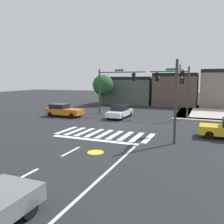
{
  "coord_description": "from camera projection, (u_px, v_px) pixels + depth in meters",
  "views": [
    {
      "loc": [
        7.53,
        -21.31,
        4.35
      ],
      "look_at": [
        -1.05,
        -0.35,
        1.18
      ],
      "focal_mm": 37.71,
      "sensor_mm": 36.0,
      "label": 1
    }
  ],
  "objects": [
    {
      "name": "ground_plane",
      "position": [
        123.0,
        124.0,
        22.96
      ],
      "size": [
        120.0,
        120.0,
        0.0
      ],
      "primitive_type": "plane",
      "color": "#232628"
    },
    {
      "name": "crosswalk_near",
      "position": [
        104.0,
        134.0,
        18.83
      ],
      "size": [
        7.62,
        3.09,
        0.01
      ],
      "color": "silver",
      "rests_on": "ground_plane"
    },
    {
      "name": "lane_markings",
      "position": [
        63.0,
        169.0,
        11.52
      ],
      "size": [
        6.8,
        20.25,
        0.01
      ],
      "color": "white",
      "rests_on": "ground_plane"
    },
    {
      "name": "bike_detector_marking",
      "position": [
        96.0,
        152.0,
        14.11
      ],
      "size": [
        1.0,
        1.0,
        0.01
      ],
      "color": "yellow",
      "rests_on": "ground_plane"
    },
    {
      "name": "curb_corner_northeast",
      "position": [
        215.0,
        115.0,
        28.4
      ],
      "size": [
        10.0,
        10.6,
        0.15
      ],
      "color": "#B2AA9E",
      "rests_on": "ground_plane"
    },
    {
      "name": "storefront_row",
      "position": [
        180.0,
        89.0,
        38.41
      ],
      "size": [
        25.28,
        5.37,
        5.83
      ],
      "color": "#4C564C",
      "rests_on": "ground_plane"
    },
    {
      "name": "traffic_signal_southeast",
      "position": [
        179.0,
        87.0,
        16.9
      ],
      "size": [
        0.32,
        4.31,
        5.64
      ],
      "rotation": [
        0.0,
        0.0,
        1.57
      ],
      "color": "#383A3D",
      "rests_on": "ground_plane"
    },
    {
      "name": "traffic_signal_northwest",
      "position": [
        115.0,
        83.0,
        28.5
      ],
      "size": [
        5.92,
        0.32,
        5.54
      ],
      "color": "#383A3D",
      "rests_on": "ground_plane"
    },
    {
      "name": "traffic_signal_northeast",
      "position": [
        174.0,
        84.0,
        25.55
      ],
      "size": [
        4.25,
        0.32,
        5.7
      ],
      "rotation": [
        0.0,
        0.0,
        3.14
      ],
      "color": "#383A3D",
      "rests_on": "ground_plane"
    },
    {
      "name": "car_orange",
      "position": [
        63.0,
        110.0,
        27.56
      ],
      "size": [
        4.33,
        1.71,
        1.46
      ],
      "color": "orange",
      "rests_on": "ground_plane"
    },
    {
      "name": "car_white",
      "position": [
        120.0,
        112.0,
        26.58
      ],
      "size": [
        1.73,
        4.37,
        1.43
      ],
      "rotation": [
        0.0,
        0.0,
        -1.57
      ],
      "color": "white",
      "rests_on": "ground_plane"
    },
    {
      "name": "roadside_tree",
      "position": [
        103.0,
        85.0,
        38.51
      ],
      "size": [
        3.43,
        3.43,
        5.11
      ],
      "color": "#4C3823",
      "rests_on": "ground_plane"
    }
  ]
}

